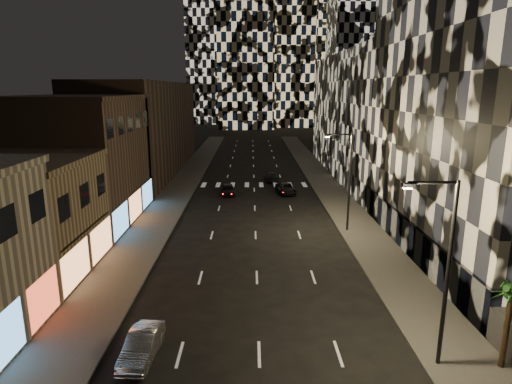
{
  "coord_description": "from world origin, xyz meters",
  "views": [
    {
      "loc": [
        -0.37,
        -7.98,
        13.0
      ],
      "look_at": [
        -0.05,
        20.93,
        6.0
      ],
      "focal_mm": 30.0,
      "sensor_mm": 36.0,
      "label": 1
    }
  ],
  "objects_px": {
    "streetlight_far": "(347,175)",
    "car_dark_midlane": "(228,190)",
    "palm_tree": "(511,299)",
    "car_dark_oncoming": "(272,176)",
    "streetlight_near": "(444,262)",
    "car_dark_rightlane": "(286,189)",
    "car_silver_parked": "(142,345)"
  },
  "relations": [
    {
      "from": "streetlight_near",
      "to": "car_dark_midlane",
      "type": "xyz_separation_m",
      "value": [
        -11.65,
        34.18,
        -4.66
      ]
    },
    {
      "from": "streetlight_far",
      "to": "car_dark_rightlane",
      "type": "bearing_deg",
      "value": 106.35
    },
    {
      "from": "car_dark_oncoming",
      "to": "palm_tree",
      "type": "height_order",
      "value": "palm_tree"
    },
    {
      "from": "car_dark_rightlane",
      "to": "car_dark_midlane",
      "type": "bearing_deg",
      "value": 178.8
    },
    {
      "from": "car_dark_oncoming",
      "to": "palm_tree",
      "type": "bearing_deg",
      "value": 108.39
    },
    {
      "from": "car_dark_midlane",
      "to": "palm_tree",
      "type": "xyz_separation_m",
      "value": [
        14.79,
        -34.48,
        2.98
      ]
    },
    {
      "from": "car_silver_parked",
      "to": "car_dark_oncoming",
      "type": "distance_m",
      "value": 42.62
    },
    {
      "from": "streetlight_far",
      "to": "car_dark_oncoming",
      "type": "xyz_separation_m",
      "value": [
        -5.75,
        22.59,
        -4.7
      ]
    },
    {
      "from": "streetlight_near",
      "to": "streetlight_far",
      "type": "xyz_separation_m",
      "value": [
        0.0,
        20.0,
        0.0
      ]
    },
    {
      "from": "car_dark_midlane",
      "to": "streetlight_far",
      "type": "bearing_deg",
      "value": -55.95
    },
    {
      "from": "streetlight_near",
      "to": "car_dark_rightlane",
      "type": "distance_m",
      "value": 35.43
    },
    {
      "from": "palm_tree",
      "to": "car_dark_rightlane",
      "type": "bearing_deg",
      "value": 102.05
    },
    {
      "from": "car_dark_oncoming",
      "to": "car_silver_parked",
      "type": "bearing_deg",
      "value": 85.3
    },
    {
      "from": "palm_tree",
      "to": "car_dark_oncoming",
      "type": "bearing_deg",
      "value": 101.71
    },
    {
      "from": "streetlight_near",
      "to": "car_dark_midlane",
      "type": "height_order",
      "value": "streetlight_near"
    },
    {
      "from": "car_dark_midlane",
      "to": "car_dark_rightlane",
      "type": "height_order",
      "value": "car_dark_midlane"
    },
    {
      "from": "streetlight_near",
      "to": "car_silver_parked",
      "type": "distance_m",
      "value": 14.94
    },
    {
      "from": "streetlight_far",
      "to": "car_dark_oncoming",
      "type": "distance_m",
      "value": 23.77
    },
    {
      "from": "car_silver_parked",
      "to": "streetlight_far",
      "type": "bearing_deg",
      "value": 57.09
    },
    {
      "from": "car_dark_oncoming",
      "to": "palm_tree",
      "type": "distance_m",
      "value": 43.9
    },
    {
      "from": "streetlight_near",
      "to": "car_dark_oncoming",
      "type": "height_order",
      "value": "streetlight_near"
    },
    {
      "from": "streetlight_near",
      "to": "car_silver_parked",
      "type": "xyz_separation_m",
      "value": [
        -14.15,
        0.81,
        -4.7
      ]
    },
    {
      "from": "streetlight_far",
      "to": "palm_tree",
      "type": "height_order",
      "value": "streetlight_far"
    },
    {
      "from": "streetlight_far",
      "to": "palm_tree",
      "type": "bearing_deg",
      "value": -81.19
    },
    {
      "from": "car_silver_parked",
      "to": "car_dark_midlane",
      "type": "distance_m",
      "value": 33.47
    },
    {
      "from": "car_silver_parked",
      "to": "car_dark_oncoming",
      "type": "relative_size",
      "value": 0.88
    },
    {
      "from": "car_dark_midlane",
      "to": "palm_tree",
      "type": "height_order",
      "value": "palm_tree"
    },
    {
      "from": "car_dark_oncoming",
      "to": "palm_tree",
      "type": "xyz_separation_m",
      "value": [
        8.89,
        -42.88,
        3.01
      ]
    },
    {
      "from": "car_silver_parked",
      "to": "car_dark_midlane",
      "type": "bearing_deg",
      "value": 89.2
    },
    {
      "from": "streetlight_far",
      "to": "palm_tree",
      "type": "distance_m",
      "value": 20.61
    },
    {
      "from": "streetlight_far",
      "to": "car_dark_midlane",
      "type": "bearing_deg",
      "value": 129.41
    },
    {
      "from": "car_dark_midlane",
      "to": "palm_tree",
      "type": "relative_size",
      "value": 0.95
    }
  ]
}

